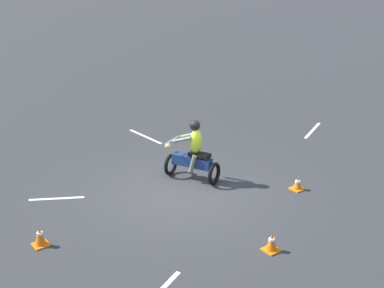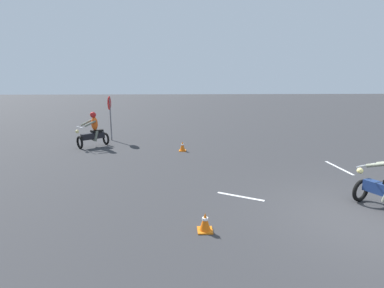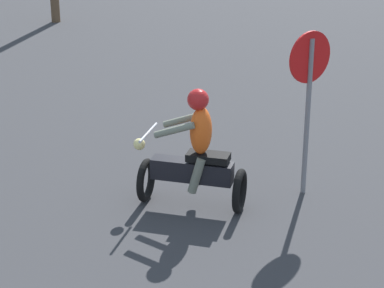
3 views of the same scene
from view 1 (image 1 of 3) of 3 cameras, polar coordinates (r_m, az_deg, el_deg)
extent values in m
plane|color=#333335|center=(13.34, -1.25, -5.33)|extent=(120.00, 120.00, 0.00)
torus|color=black|center=(14.30, -2.28, -2.19)|extent=(0.34, 0.59, 0.60)
torus|color=black|center=(13.73, 2.38, -3.20)|extent=(0.34, 0.59, 0.60)
cube|color=navy|center=(13.92, 0.00, -1.85)|extent=(1.10, 0.67, 0.28)
cube|color=black|center=(13.74, 0.80, -1.17)|extent=(0.62, 0.47, 0.10)
cylinder|color=silver|center=(14.03, -2.15, 0.41)|extent=(0.32, 0.65, 0.04)
sphere|color=#F2E08C|center=(14.15, -2.59, -0.19)|extent=(0.21, 0.21, 0.16)
ellipsoid|color=#D8F233|center=(13.65, 0.44, 0.31)|extent=(0.42, 0.48, 0.64)
cylinder|color=slate|center=(13.94, -0.25, 0.95)|extent=(0.54, 0.31, 0.27)
cylinder|color=slate|center=(13.61, -1.07, 0.46)|extent=(0.54, 0.31, 0.27)
cylinder|color=slate|center=(13.99, 0.64, -1.74)|extent=(0.27, 0.21, 0.51)
cylinder|color=slate|center=(13.76, 0.08, -2.12)|extent=(0.27, 0.21, 0.51)
sphere|color=black|center=(13.53, 0.30, 2.01)|extent=(0.37, 0.37, 0.28)
cube|color=orange|center=(11.61, -15.81, -10.29)|extent=(0.32, 0.32, 0.03)
cone|color=orange|center=(11.51, -15.91, -9.41)|extent=(0.24, 0.24, 0.38)
cylinder|color=white|center=(11.48, -15.94, -9.16)|extent=(0.13, 0.13, 0.05)
cube|color=orange|center=(13.82, 11.15, -4.72)|extent=(0.32, 0.32, 0.03)
cone|color=orange|center=(13.75, 11.19, -4.12)|extent=(0.24, 0.24, 0.29)
cylinder|color=white|center=(13.74, 11.20, -3.96)|extent=(0.13, 0.13, 0.05)
cube|color=orange|center=(11.13, 8.44, -11.11)|extent=(0.32, 0.32, 0.03)
cone|color=orange|center=(11.03, 8.49, -10.28)|extent=(0.24, 0.24, 0.34)
cylinder|color=white|center=(11.01, 8.50, -10.05)|extent=(0.13, 0.13, 0.05)
cube|color=silver|center=(17.32, -5.00, 0.80)|extent=(1.75, 0.19, 0.01)
cube|color=silver|center=(13.50, -14.24, -5.65)|extent=(0.75, 1.20, 0.01)
cube|color=silver|center=(18.29, 12.75, 1.44)|extent=(0.88, 1.64, 0.01)
camera|label=2|loc=(5.33, -1.05, -9.48)|focal=28.00mm
camera|label=3|loc=(14.18, -11.49, 15.00)|focal=70.00mm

